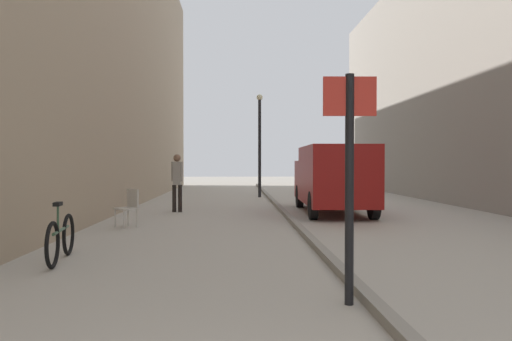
% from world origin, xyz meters
% --- Properties ---
extents(ground_plane, '(80.00, 80.00, 0.00)m').
position_xyz_m(ground_plane, '(0.00, 12.00, 0.00)').
color(ground_plane, '#A8A093').
extents(kerb_strip, '(0.16, 40.00, 0.12)m').
position_xyz_m(kerb_strip, '(1.58, 12.00, 0.06)').
color(kerb_strip, gray).
rests_on(kerb_strip, ground_plane).
extents(pedestrian_main_foreground, '(0.37, 0.24, 1.88)m').
position_xyz_m(pedestrian_main_foreground, '(-1.83, 14.13, 1.08)').
color(pedestrian_main_foreground, black).
rests_on(pedestrian_main_foreground, ground_plane).
extents(delivery_van, '(2.07, 5.17, 2.11)m').
position_xyz_m(delivery_van, '(3.15, 13.63, 1.15)').
color(delivery_van, maroon).
rests_on(delivery_van, ground_plane).
extents(street_sign_post, '(0.60, 0.10, 2.60)m').
position_xyz_m(street_sign_post, '(1.35, 4.16, 1.55)').
color(street_sign_post, black).
rests_on(street_sign_post, ground_plane).
extents(lamp_post, '(0.28, 0.28, 4.76)m').
position_xyz_m(lamp_post, '(1.18, 20.45, 2.72)').
color(lamp_post, black).
rests_on(lamp_post, ground_plane).
extents(bicycle_leaning, '(0.28, 1.76, 0.98)m').
position_xyz_m(bicycle_leaning, '(-2.77, 6.63, 0.38)').
color(bicycle_leaning, black).
rests_on(bicycle_leaning, ground_plane).
extents(cafe_chair_near_window, '(0.62, 0.62, 0.94)m').
position_xyz_m(cafe_chair_near_window, '(-2.58, 10.65, 0.55)').
color(cafe_chair_near_window, '#B7B2A8').
rests_on(cafe_chair_near_window, ground_plane).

